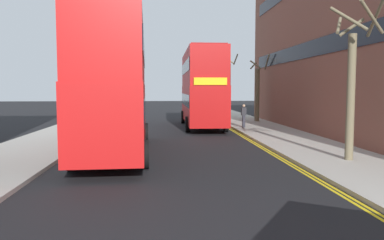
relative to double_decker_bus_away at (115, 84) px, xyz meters
name	(u,v)px	position (x,y,z in m)	size (l,w,h in m)	color
sidewalk_right	(309,147)	(9.00, 0.81, -2.96)	(4.00, 80.00, 0.14)	#ADA89E
sidewalk_left	(29,150)	(-4.00, 0.81, -2.96)	(4.00, 80.00, 0.14)	#ADA89E
kerb_line_outer	(279,156)	(6.90, -1.19, -3.03)	(0.10, 56.00, 0.01)	yellow
kerb_line_inner	(275,156)	(6.74, -1.19, -3.03)	(0.10, 56.00, 0.01)	yellow
double_decker_bus_away	(115,84)	(0.00, 0.00, 0.00)	(3.11, 10.89, 5.64)	red
double_decker_bus_oncoming	(202,86)	(4.96, 11.42, 0.00)	(2.88, 10.83, 5.64)	#B20F0F
pedestrian_far	(244,115)	(7.72, 9.56, -2.04)	(0.34, 0.22, 1.62)	#2D2D38
street_tree_near	(229,87)	(8.72, 21.14, -0.01)	(1.51, 1.43, 6.13)	#6B6047
street_tree_mid	(352,83)	(9.12, -2.93, 0.02)	(2.01, 1.78, 5.86)	#6B6047
street_tree_far	(257,93)	(9.97, 14.70, -0.49)	(1.60, 1.63, 5.53)	#6B6047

